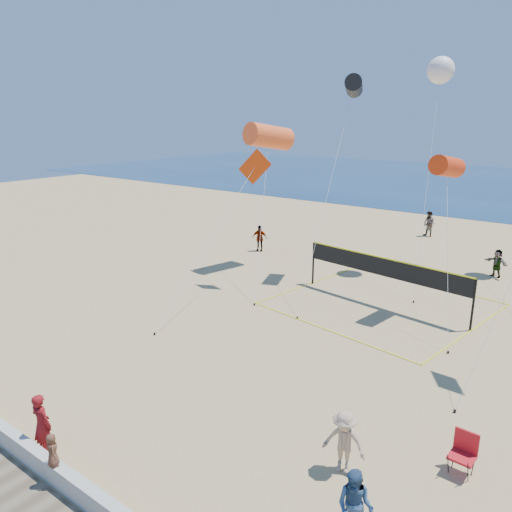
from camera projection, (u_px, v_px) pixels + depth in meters
The scene contains 15 objects.
ground at pixel (207, 457), 13.40m from camera, with size 120.00×120.00×0.00m, color tan.
woman at pixel (42, 424), 13.30m from camera, with size 0.65×0.43×1.78m, color maroon.
toddler at pixel (52, 450), 12.07m from camera, with size 0.42×0.27×0.86m, color brown.
bystander_a at pixel (355, 506), 10.57m from camera, with size 0.83×0.65×1.70m, color navy.
bystander_b at pixel (344, 442), 12.64m from camera, with size 1.11×0.64×1.71m, color tan.
far_person_0 at pixel (259, 238), 33.33m from camera, with size 1.03×0.43×1.76m, color gray.
far_person_1 at pixel (497, 263), 28.05m from camera, with size 1.47×0.47×1.58m, color gray.
far_person_3 at pixel (429, 224), 37.28m from camera, with size 0.92×0.72×1.90m, color gray.
camp_chair at pixel (464, 450), 12.66m from camera, with size 0.63×0.77×1.26m.
volleyball_net at pixel (384, 273), 23.71m from camera, with size 9.98×9.85×2.35m.
kite_0 at pixel (269, 137), 28.23m from camera, with size 4.28×7.39×8.48m.
kite_1 at pixel (354, 86), 25.55m from camera, with size 2.07×8.00×10.83m.
kite_2 at pixel (447, 167), 21.02m from camera, with size 2.34×4.56×7.30m.
kite_3 at pixel (251, 173), 24.99m from camera, with size 1.85×7.84×7.23m.
kite_6 at pixel (441, 70), 26.31m from camera, with size 2.39×6.29×11.81m.
Camera 1 is at (7.93, -8.30, 8.86)m, focal length 35.00 mm.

